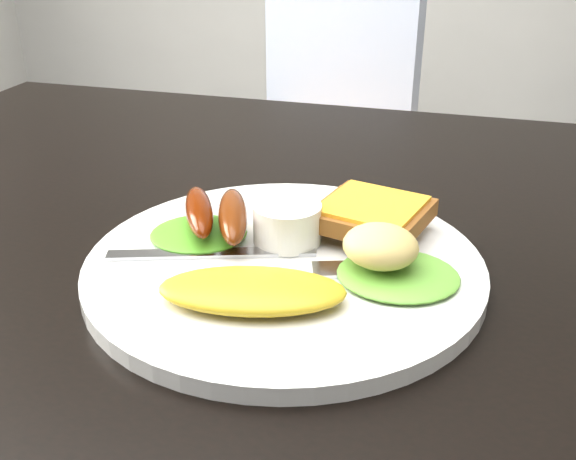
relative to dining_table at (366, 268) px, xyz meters
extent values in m
cube|color=black|center=(0.00, 0.00, 0.00)|extent=(1.20, 0.80, 0.04)
cube|color=tan|center=(-0.28, 1.03, -0.28)|extent=(0.55, 0.55, 0.05)
imported|color=#1D5287|center=(-0.37, 0.80, -0.06)|extent=(0.57, 0.49, 1.35)
cylinder|color=white|center=(-0.05, -0.06, 0.03)|extent=(0.30, 0.30, 0.01)
ellipsoid|color=#2E8217|center=(-0.13, -0.05, 0.04)|extent=(0.10, 0.09, 0.01)
ellipsoid|color=#468733|center=(0.03, -0.07, 0.04)|extent=(0.10, 0.09, 0.01)
ellipsoid|color=gold|center=(-0.06, -0.12, 0.04)|extent=(0.13, 0.08, 0.02)
ellipsoid|color=#5F1E00|center=(-0.13, -0.04, 0.05)|extent=(0.06, 0.09, 0.02)
ellipsoid|color=#662306|center=(-0.10, -0.04, 0.05)|extent=(0.05, 0.10, 0.02)
cylinder|color=white|center=(-0.06, -0.04, 0.05)|extent=(0.07, 0.07, 0.03)
cube|color=brown|center=(-0.01, 0.02, 0.04)|extent=(0.08, 0.08, 0.01)
cube|color=#995C1F|center=(0.00, -0.01, 0.05)|extent=(0.10, 0.10, 0.01)
ellipsoid|color=#F0EAA2|center=(0.02, -0.07, 0.06)|extent=(0.06, 0.06, 0.03)
cube|color=#ADAFB7|center=(-0.11, -0.07, 0.03)|extent=(0.15, 0.06, 0.00)
camera|label=1|loc=(0.07, -0.48, 0.27)|focal=42.00mm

